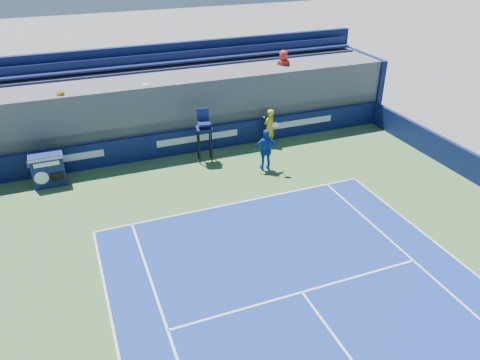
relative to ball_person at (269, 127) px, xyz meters
name	(u,v)px	position (x,y,z in m)	size (l,w,h in m)	color
ball_person	(269,127)	(0.00, 0.00, 0.00)	(0.67, 0.44, 1.85)	yellow
back_hoarding	(198,140)	(-3.52, 0.55, -0.33)	(20.40, 0.21, 1.20)	#0C1648
match_clock	(48,169)	(-10.30, -0.37, -0.19)	(1.33, 0.76, 1.40)	#101B50
umpire_chair	(204,130)	(-3.51, -0.55, 0.59)	(0.81, 0.81, 2.48)	black
tennis_player	(266,150)	(-1.27, -2.45, 0.04)	(1.19, 0.65, 2.57)	#133C9B
stadium_seating	(184,102)	(-3.53, 2.60, 0.90)	(21.00, 4.05, 4.40)	#59595E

